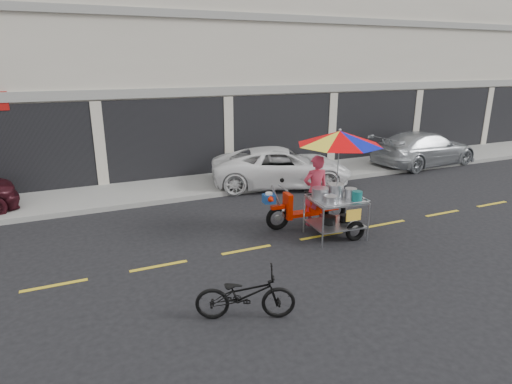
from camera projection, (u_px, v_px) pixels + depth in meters
name	position (u px, v px, depth m)	size (l,w,h in m)	color
ground	(322.00, 236.00, 10.51)	(90.00, 90.00, 0.00)	black
sidewalk	(239.00, 179.00, 15.30)	(45.00, 3.00, 0.15)	gray
shophouse_block	(254.00, 58.00, 19.61)	(36.00, 8.11, 10.40)	beige
centerline	(322.00, 236.00, 10.51)	(42.00, 0.10, 0.01)	gold
white_pickup	(281.00, 167.00, 14.57)	(2.18, 4.73, 1.32)	white
silver_pickup	(424.00, 149.00, 17.46)	(1.93, 4.76, 1.38)	#B0B4B9
near_bicycle	(245.00, 295.00, 7.04)	(0.58, 1.66, 0.87)	black
food_vendor_rig	(329.00, 167.00, 10.33)	(2.62, 2.23, 2.64)	black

